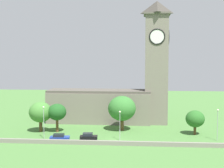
# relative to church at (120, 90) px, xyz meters

# --- Properties ---
(ground_plane) EXTENTS (200.00, 200.00, 0.00)m
(ground_plane) POSITION_rel_church_xyz_m (0.49, -6.93, -9.76)
(ground_plane) COLOR #477538
(church) EXTENTS (36.21, 9.62, 35.81)m
(church) POSITION_rel_church_xyz_m (0.00, 0.00, 0.00)
(church) COLOR slate
(church) RESTS_ON ground
(quay_barrier) EXTENTS (53.40, 0.70, 0.98)m
(quay_barrier) POSITION_rel_church_xyz_m (0.49, -25.44, -9.27)
(quay_barrier) COLOR gray
(quay_barrier) RESTS_ON ground
(car_blue) EXTENTS (4.75, 2.66, 1.67)m
(car_blue) POSITION_rel_church_xyz_m (-12.74, -22.91, -8.91)
(car_blue) COLOR #233D9E
(car_blue) RESTS_ON ground
(car_black) EXTENTS (4.22, 2.37, 1.81)m
(car_black) POSITION_rel_church_xyz_m (-6.06, -21.92, -8.84)
(car_black) COLOR black
(car_black) RESTS_ON ground
(streetlamp_west_end) EXTENTS (0.44, 0.44, 7.87)m
(streetlamp_west_end) POSITION_rel_church_xyz_m (-17.02, -21.03, -4.59)
(streetlamp_west_end) COLOR #9EA0A5
(streetlamp_west_end) RESTS_ON ground
(streetlamp_west_mid) EXTENTS (0.44, 0.44, 7.02)m
(streetlamp_west_mid) POSITION_rel_church_xyz_m (1.30, -21.13, -5.07)
(streetlamp_west_mid) COLOR #9EA0A5
(streetlamp_west_mid) RESTS_ON ground
(streetlamp_central) EXTENTS (0.44, 0.44, 7.49)m
(streetlamp_central) POSITION_rel_church_xyz_m (24.12, -19.45, -4.80)
(streetlamp_central) COLOR #9EA0A5
(streetlamp_central) RESTS_ON ground
(tree_riverside_east) EXTENTS (4.85, 4.85, 7.47)m
(tree_riverside_east) POSITION_rel_church_xyz_m (-15.60, -13.93, -4.52)
(tree_riverside_east) COLOR brown
(tree_riverside_east) RESTS_ON ground
(tree_churchyard) EXTENTS (7.41, 7.41, 9.29)m
(tree_churchyard) POSITION_rel_church_xyz_m (1.20, -10.63, -3.84)
(tree_churchyard) COLOR brown
(tree_churchyard) RESTS_ON ground
(tree_by_tower) EXTENTS (4.77, 4.77, 6.17)m
(tree_by_tower) POSITION_rel_church_xyz_m (19.93, -13.72, -5.76)
(tree_by_tower) COLOR brown
(tree_by_tower) RESTS_ON ground
(tree_riverside_west) EXTENTS (5.98, 5.98, 7.91)m
(tree_riverside_west) POSITION_rel_church_xyz_m (-20.02, -13.98, -4.58)
(tree_riverside_west) COLOR brown
(tree_riverside_west) RESTS_ON ground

